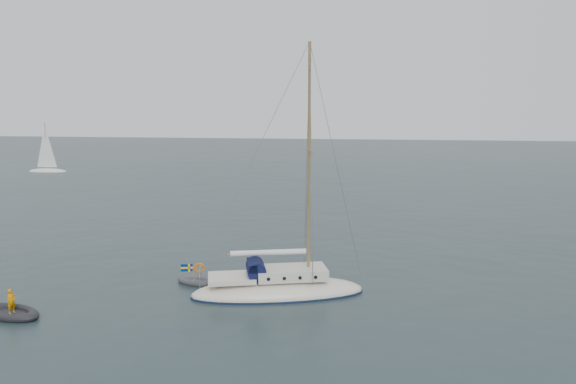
# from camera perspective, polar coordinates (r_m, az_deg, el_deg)

# --- Properties ---
(ground) EXTENTS (300.00, 300.00, 0.00)m
(ground) POSITION_cam_1_polar(r_m,az_deg,el_deg) (31.54, 2.21, -9.16)
(ground) COLOR black
(ground) RESTS_ON ground
(sailboat) EXTENTS (9.41, 2.82, 13.40)m
(sailboat) POSITION_cam_1_polar(r_m,az_deg,el_deg) (29.18, -1.01, -8.54)
(sailboat) COLOR silver
(sailboat) RESTS_ON ground
(dinghy) EXTENTS (2.47, 1.12, 0.35)m
(dinghy) POSITION_cam_1_polar(r_m,az_deg,el_deg) (31.65, -9.23, -8.91)
(dinghy) COLOR #454549
(dinghy) RESTS_ON ground
(rib) EXTENTS (3.36, 1.53, 1.34)m
(rib) POSITION_cam_1_polar(r_m,az_deg,el_deg) (29.60, -26.46, -10.84)
(rib) COLOR black
(rib) RESTS_ON ground
(distant_yacht_a) EXTENTS (5.98, 3.19, 7.92)m
(distant_yacht_a) POSITION_cam_1_polar(r_m,az_deg,el_deg) (93.13, -23.36, 3.96)
(distant_yacht_a) COLOR silver
(distant_yacht_a) RESTS_ON ground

